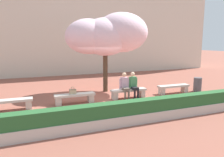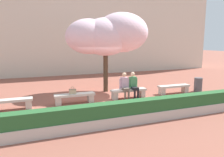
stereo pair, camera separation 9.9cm
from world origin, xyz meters
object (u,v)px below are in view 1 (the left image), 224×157
object	(u,v)px
stone_bench_west_end	(9,103)
person_seated_right	(133,84)
stone_bench_near_west	(75,97)
trash_bin	(198,84)
stone_bench_center	(129,92)
handbag	(73,91)
cherry_tree_main	(107,35)
stone_bench_near_east	(173,88)
person_seated_left	(125,85)

from	to	relation	value
stone_bench_west_end	person_seated_right	size ratio (longest dim) A/B	1.41
stone_bench_near_west	trash_bin	bearing A→B (deg)	-1.02
stone_bench_center	handbag	world-z (taller)	handbag
stone_bench_near_west	cherry_tree_main	distance (m)	4.01
cherry_tree_main	stone_bench_near_east	bearing A→B (deg)	-29.29
cherry_tree_main	stone_bench_near_west	bearing A→B (deg)	-141.79
stone_bench_center	cherry_tree_main	world-z (taller)	cherry_tree_main
handbag	cherry_tree_main	xyz separation A→B (m)	(2.34, 1.78, 2.54)
person_seated_right	trash_bin	bearing A→B (deg)	-1.00
trash_bin	stone_bench_near_east	bearing A→B (deg)	175.44
cherry_tree_main	trash_bin	bearing A→B (deg)	-21.93
stone_bench_near_west	person_seated_left	bearing A→B (deg)	-1.24
stone_bench_west_end	person_seated_left	size ratio (longest dim) A/B	1.41
handbag	trash_bin	xyz separation A→B (m)	(7.04, -0.11, -0.19)
person_seated_right	handbag	xyz separation A→B (m)	(-3.03, 0.04, -0.12)
stone_bench_near_east	person_seated_left	distance (m)	2.97
stone_bench_west_end	trash_bin	distance (m)	9.65
stone_bench_near_east	trash_bin	size ratio (longest dim) A/B	2.34
stone_bench_west_end	stone_bench_near_east	xyz separation A→B (m)	(8.10, 0.00, 0.00)
stone_bench_near_west	handbag	world-z (taller)	handbag
stone_bench_near_east	person_seated_right	bearing A→B (deg)	-178.76
person_seated_left	cherry_tree_main	distance (m)	3.04
person_seated_left	cherry_tree_main	xyz separation A→B (m)	(-0.22, 1.82, 2.42)
stone_bench_near_west	stone_bench_center	xyz separation A→B (m)	(2.70, 0.00, 0.00)
stone_bench_center	stone_bench_near_east	distance (m)	2.70
stone_bench_near_west	stone_bench_center	world-z (taller)	same
stone_bench_near_west	cherry_tree_main	world-z (taller)	cherry_tree_main
person_seated_right	handbag	size ratio (longest dim) A/B	3.81
handbag	stone_bench_near_east	bearing A→B (deg)	0.09
handbag	cherry_tree_main	world-z (taller)	cherry_tree_main
stone_bench_west_end	stone_bench_center	bearing A→B (deg)	0.00
stone_bench_west_end	cherry_tree_main	xyz separation A→B (m)	(4.95, 1.77, 2.81)
stone_bench_near_west	trash_bin	distance (m)	6.95
stone_bench_west_end	person_seated_right	distance (m)	5.65
handbag	person_seated_right	bearing A→B (deg)	-0.84
stone_bench_west_end	trash_bin	world-z (taller)	trash_bin
stone_bench_center	stone_bench_near_east	bearing A→B (deg)	0.00
stone_bench_near_east	stone_bench_center	bearing A→B (deg)	180.00
person_seated_left	cherry_tree_main	size ratio (longest dim) A/B	0.29
stone_bench_west_end	trash_bin	size ratio (longest dim) A/B	2.34
handbag	stone_bench_west_end	bearing A→B (deg)	179.80
stone_bench_west_end	cherry_tree_main	distance (m)	5.96
person_seated_right	cherry_tree_main	distance (m)	3.11
stone_bench_west_end	person_seated_right	bearing A→B (deg)	-0.54
stone_bench_west_end	stone_bench_center	size ratio (longest dim) A/B	1.00
stone_bench_center	stone_bench_near_east	world-z (taller)	same
stone_bench_near_west	stone_bench_near_east	xyz separation A→B (m)	(5.40, 0.00, 0.00)
stone_bench_center	stone_bench_near_east	size ratio (longest dim) A/B	1.00
person_seated_right	cherry_tree_main	xyz separation A→B (m)	(-0.69, 1.82, 2.42)
stone_bench_near_west	stone_bench_center	distance (m)	2.70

